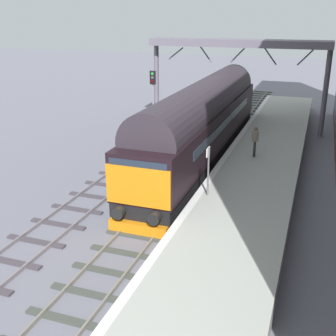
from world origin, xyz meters
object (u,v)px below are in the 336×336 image
signal_post_far (153,91)px  platform_number_sign (208,164)px  diesel_locomotive (203,120)px  waiting_passenger (255,138)px

signal_post_far → platform_number_sign: signal_post_far is taller
diesel_locomotive → signal_post_far: size_ratio=4.56×
waiting_passenger → diesel_locomotive: bearing=63.8°
diesel_locomotive → waiting_passenger: bearing=-19.4°
diesel_locomotive → waiting_passenger: (3.18, -1.12, -0.49)m
waiting_passenger → platform_number_sign: bearing=163.1°
signal_post_far → waiting_passenger: (8.79, -7.65, -0.74)m
signal_post_far → waiting_passenger: 11.68m
diesel_locomotive → platform_number_sign: size_ratio=9.28×
platform_number_sign → waiting_passenger: 6.03m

